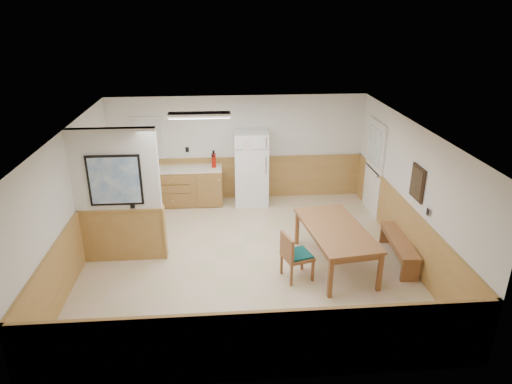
{
  "coord_description": "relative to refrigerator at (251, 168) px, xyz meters",
  "views": [
    {
      "loc": [
        -0.41,
        -7.41,
        4.4
      ],
      "look_at": [
        0.22,
        0.4,
        1.18
      ],
      "focal_mm": 32.0,
      "sensor_mm": 36.0,
      "label": 1
    }
  ],
  "objects": [
    {
      "name": "refrigerator",
      "position": [
        0.0,
        0.0,
        0.0
      ],
      "size": [
        0.79,
        0.73,
        1.75
      ],
      "rotation": [
        0.0,
        0.0,
        -0.02
      ],
      "color": "white",
      "rests_on": "ground"
    },
    {
      "name": "kitchen_counter",
      "position": [
        -1.49,
        0.05,
        -0.41
      ],
      "size": [
        2.2,
        0.61,
        1.0
      ],
      "color": "olive",
      "rests_on": "ground"
    },
    {
      "name": "exterior_door",
      "position": [
        2.68,
        -0.73,
        0.18
      ],
      "size": [
        0.07,
        1.02,
        2.15
      ],
      "color": "white",
      "rests_on": "ground"
    },
    {
      "name": "wainscot_right",
      "position": [
        2.69,
        -2.63,
        -0.37
      ],
      "size": [
        0.04,
        6.0,
        1.0
      ],
      "primitive_type": "cube",
      "color": "#B58748",
      "rests_on": "ground"
    },
    {
      "name": "right_wall",
      "position": [
        2.71,
        -2.63,
        0.38
      ],
      "size": [
        0.02,
        6.0,
        2.5
      ],
      "primitive_type": "cube",
      "color": "white",
      "rests_on": "ground"
    },
    {
      "name": "fluorescent_fixture",
      "position": [
        -1.09,
        -1.33,
        1.57
      ],
      "size": [
        1.2,
        0.3,
        0.09
      ],
      "color": "white",
      "rests_on": "ceiling"
    },
    {
      "name": "partition_wall",
      "position": [
        -2.54,
        -2.43,
        0.36
      ],
      "size": [
        1.5,
        0.2,
        2.5
      ],
      "color": "white",
      "rests_on": "ground"
    },
    {
      "name": "ground",
      "position": [
        -0.29,
        -2.63,
        -0.87
      ],
      "size": [
        6.0,
        6.0,
        0.0
      ],
      "primitive_type": "plane",
      "color": "beige",
      "rests_on": "ground"
    },
    {
      "name": "left_wall",
      "position": [
        -3.29,
        -2.63,
        0.38
      ],
      "size": [
        0.02,
        6.0,
        2.5
      ],
      "primitive_type": "cube",
      "color": "white",
      "rests_on": "ground"
    },
    {
      "name": "wainscot_back",
      "position": [
        -0.29,
        0.35,
        -0.37
      ],
      "size": [
        6.0,
        0.04,
        1.0
      ],
      "primitive_type": "cube",
      "color": "#B58748",
      "rests_on": "ground"
    },
    {
      "name": "wainscot_left",
      "position": [
        -3.27,
        -2.63,
        -0.37
      ],
      "size": [
        0.04,
        6.0,
        1.0
      ],
      "primitive_type": "cube",
      "color": "#B58748",
      "rests_on": "ground"
    },
    {
      "name": "back_wall",
      "position": [
        -0.29,
        0.37,
        0.38
      ],
      "size": [
        6.0,
        0.02,
        2.5
      ],
      "primitive_type": "cube",
      "color": "white",
      "rests_on": "ground"
    },
    {
      "name": "fire_extinguisher",
      "position": [
        -0.87,
        0.05,
        0.2
      ],
      "size": [
        0.13,
        0.13,
        0.41
      ],
      "rotation": [
        0.0,
        0.0,
        0.42
      ],
      "color": "#AC1109",
      "rests_on": "kitchen_counter"
    },
    {
      "name": "dining_table",
      "position": [
        1.29,
        -2.97,
        -0.21
      ],
      "size": [
        1.22,
        2.06,
        0.75
      ],
      "rotation": [
        0.0,
        0.0,
        0.13
      ],
      "color": "#966037",
      "rests_on": "ground"
    },
    {
      "name": "kitchen_window",
      "position": [
        -2.39,
        0.35,
        0.68
      ],
      "size": [
        0.8,
        0.04,
        1.0
      ],
      "color": "white",
      "rests_on": "back_wall"
    },
    {
      "name": "wall_painting",
      "position": [
        2.68,
        -2.93,
        0.68
      ],
      "size": [
        0.04,
        0.5,
        0.6
      ],
      "color": "black",
      "rests_on": "right_wall"
    },
    {
      "name": "ceiling",
      "position": [
        -0.29,
        -2.63,
        1.63
      ],
      "size": [
        6.0,
        6.0,
        0.02
      ],
      "primitive_type": "cube",
      "color": "white",
      "rests_on": "back_wall"
    },
    {
      "name": "dining_chair",
      "position": [
        0.47,
        -3.34,
        -0.38
      ],
      "size": [
        0.74,
        0.6,
        0.85
      ],
      "rotation": [
        0.0,
        0.0,
        0.29
      ],
      "color": "#966037",
      "rests_on": "ground"
    },
    {
      "name": "dining_bench",
      "position": [
        2.51,
        -2.91,
        -0.53
      ],
      "size": [
        0.44,
        1.5,
        0.45
      ],
      "rotation": [
        0.0,
        0.0,
        -0.08
      ],
      "color": "#966037",
      "rests_on": "ground"
    },
    {
      "name": "soap_bottle",
      "position": [
        -2.36,
        0.07,
        0.13
      ],
      "size": [
        0.08,
        0.08,
        0.2
      ],
      "primitive_type": "cylinder",
      "rotation": [
        0.0,
        0.0,
        -0.41
      ],
      "color": "#1A942A",
      "rests_on": "kitchen_counter"
    }
  ]
}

